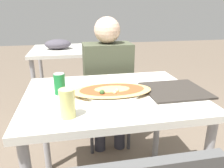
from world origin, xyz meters
name	(u,v)px	position (x,y,z in m)	size (l,w,h in m)	color
dining_table	(112,107)	(0.00, 0.00, 0.67)	(1.03, 0.78, 0.77)	silver
chair_far_seated	(106,88)	(0.08, 0.73, 0.53)	(0.40, 0.40, 0.94)	#4C4C4C
person_seated	(108,74)	(0.08, 0.61, 0.71)	(0.41, 0.27, 1.19)	#2D2D38
pizza_main	(112,91)	(0.00, -0.01, 0.78)	(0.48, 0.32, 0.05)	white
soda_can	(60,84)	(-0.30, 0.05, 0.83)	(0.07, 0.07, 0.12)	#197233
drink_glass	(67,103)	(-0.26, -0.25, 0.83)	(0.07, 0.07, 0.14)	#E0DB7F
serving_tray	(175,90)	(0.39, -0.04, 0.77)	(0.36, 0.34, 0.01)	#332D28
background_table	(73,53)	(-0.19, 1.60, 0.71)	(1.10, 0.80, 0.89)	silver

